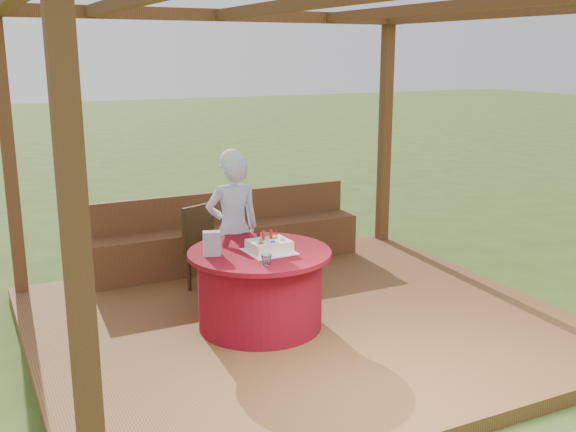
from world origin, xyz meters
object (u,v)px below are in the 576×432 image
object	(u,v)px
bench	(228,242)
chair	(206,245)
birthday_cake	(269,246)
gift_bag	(212,243)
table	(260,288)
drinking_glass	(266,260)
elderly_woman	(233,226)

from	to	relation	value
bench	chair	xyz separation A→B (m)	(-0.47, -0.60, 0.18)
birthday_cake	gift_bag	size ratio (longest dim) A/B	1.94
chair	table	bearing A→B (deg)	-85.38
chair	drinking_glass	xyz separation A→B (m)	(-0.02, -1.48, 0.27)
birthday_cake	drinking_glass	world-z (taller)	birthday_cake
table	drinking_glass	xyz separation A→B (m)	(-0.11, -0.38, 0.37)
elderly_woman	table	bearing A→B (deg)	-92.93
birthday_cake	gift_bag	world-z (taller)	gift_bag
bench	birthday_cake	size ratio (longest dim) A/B	7.76
bench	birthday_cake	distance (m)	1.86
elderly_woman	drinking_glass	size ratio (longest dim) A/B	16.54
table	chair	bearing A→B (deg)	94.62
bench	chair	world-z (taller)	chair
birthday_cake	bench	bearing A→B (deg)	79.63
chair	gift_bag	world-z (taller)	gift_bag
elderly_woman	birthday_cake	xyz separation A→B (m)	(0.02, -0.75, 0.00)
bench	chair	bearing A→B (deg)	-128.26
table	elderly_woman	size ratio (longest dim) A/B	0.84
elderly_woman	drinking_glass	xyz separation A→B (m)	(-0.14, -1.06, -0.01)
table	chair	distance (m)	1.11
table	elderly_woman	distance (m)	0.78
table	drinking_glass	size ratio (longest dim) A/B	13.81
table	gift_bag	xyz separation A→B (m)	(-0.40, 0.06, 0.43)
bench	birthday_cake	bearing A→B (deg)	-100.37
table	gift_bag	bearing A→B (deg)	171.91
bench	drinking_glass	bearing A→B (deg)	-103.30
table	drinking_glass	bearing A→B (deg)	-106.17
birthday_cake	chair	bearing A→B (deg)	97.20
table	birthday_cake	world-z (taller)	birthday_cake
chair	birthday_cake	xyz separation A→B (m)	(0.15, -1.17, 0.28)
bench	gift_bag	xyz separation A→B (m)	(-0.78, -1.64, 0.51)
chair	gift_bag	size ratio (longest dim) A/B	4.17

